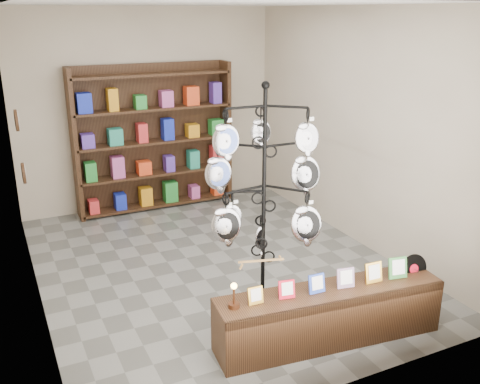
% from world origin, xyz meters
% --- Properties ---
extents(ground, '(5.00, 5.00, 0.00)m').
position_xyz_m(ground, '(0.00, 0.00, 0.00)').
color(ground, slate).
rests_on(ground, ground).
extents(room_envelope, '(5.00, 5.00, 5.00)m').
position_xyz_m(room_envelope, '(0.00, 0.00, 1.85)').
color(room_envelope, '#C2B59C').
rests_on(room_envelope, ground).
extents(display_tree, '(1.26, 1.26, 2.34)m').
position_xyz_m(display_tree, '(0.03, -1.19, 1.35)').
color(display_tree, black).
rests_on(display_tree, ground).
extents(front_shelf, '(2.19, 0.68, 0.76)m').
position_xyz_m(front_shelf, '(0.34, -1.91, 0.27)').
color(front_shelf, black).
rests_on(front_shelf, ground).
extents(back_shelving, '(2.42, 0.36, 2.20)m').
position_xyz_m(back_shelving, '(0.00, 2.30, 1.03)').
color(back_shelving, black).
rests_on(back_shelving, ground).
extents(wall_clocks, '(0.03, 0.24, 0.84)m').
position_xyz_m(wall_clocks, '(-1.97, 0.80, 1.50)').
color(wall_clocks, black).
rests_on(wall_clocks, ground).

